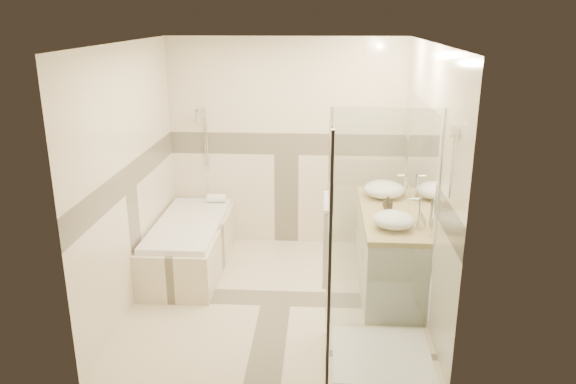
# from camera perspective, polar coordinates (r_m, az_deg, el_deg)

# --- Properties ---
(room) EXTENTS (2.82, 3.02, 2.52)m
(room) POSITION_cam_1_polar(r_m,az_deg,el_deg) (5.29, -0.65, 1.37)
(room) COLOR beige
(room) RESTS_ON ground
(bathtub) EXTENTS (0.75, 1.70, 0.56)m
(bathtub) POSITION_cam_1_polar(r_m,az_deg,el_deg) (6.37, -9.96, -5.08)
(bathtub) COLOR beige
(bathtub) RESTS_ON ground
(vanity) EXTENTS (0.58, 1.62, 0.85)m
(vanity) POSITION_cam_1_polar(r_m,az_deg,el_deg) (5.87, 10.12, -5.85)
(vanity) COLOR silver
(vanity) RESTS_ON ground
(shower_enclosure) EXTENTS (0.96, 0.93, 2.04)m
(shower_enclosure) POSITION_cam_1_polar(r_m,az_deg,el_deg) (4.67, 8.20, -11.17)
(shower_enclosure) COLOR beige
(shower_enclosure) RESTS_ON ground
(vessel_sink_near) EXTENTS (0.44, 0.44, 0.18)m
(vessel_sink_near) POSITION_cam_1_polar(r_m,az_deg,el_deg) (6.12, 9.74, 0.28)
(vessel_sink_near) COLOR white
(vessel_sink_near) RESTS_ON vanity
(vessel_sink_far) EXTENTS (0.39, 0.39, 0.16)m
(vessel_sink_far) POSITION_cam_1_polar(r_m,az_deg,el_deg) (5.28, 10.70, -2.78)
(vessel_sink_far) COLOR white
(vessel_sink_far) RESTS_ON vanity
(faucet_near) EXTENTS (0.11, 0.03, 0.26)m
(faucet_near) POSITION_cam_1_polar(r_m,az_deg,el_deg) (6.13, 11.78, 0.81)
(faucet_near) COLOR silver
(faucet_near) RESTS_ON vanity
(faucet_far) EXTENTS (0.12, 0.03, 0.30)m
(faucet_far) POSITION_cam_1_polar(r_m,az_deg,el_deg) (5.28, 13.07, -1.83)
(faucet_far) COLOR silver
(faucet_far) RESTS_ON vanity
(amenity_bottle_a) EXTENTS (0.08, 0.08, 0.15)m
(amenity_bottle_a) POSITION_cam_1_polar(r_m,az_deg,el_deg) (5.71, 10.16, -1.20)
(amenity_bottle_a) COLOR black
(amenity_bottle_a) RESTS_ON vanity
(amenity_bottle_b) EXTENTS (0.11, 0.11, 0.13)m
(amenity_bottle_b) POSITION_cam_1_polar(r_m,az_deg,el_deg) (5.76, 10.11, -1.09)
(amenity_bottle_b) COLOR black
(amenity_bottle_b) RESTS_ON vanity
(folded_towels) EXTENTS (0.20, 0.28, 0.08)m
(folded_towels) POSITION_cam_1_polar(r_m,az_deg,el_deg) (6.36, 9.51, 0.49)
(folded_towels) COLOR white
(folded_towels) RESTS_ON vanity
(rolled_towel) EXTENTS (0.23, 0.10, 0.10)m
(rolled_towel) POSITION_cam_1_polar(r_m,az_deg,el_deg) (6.83, -7.25, -0.64)
(rolled_towel) COLOR white
(rolled_towel) RESTS_ON bathtub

